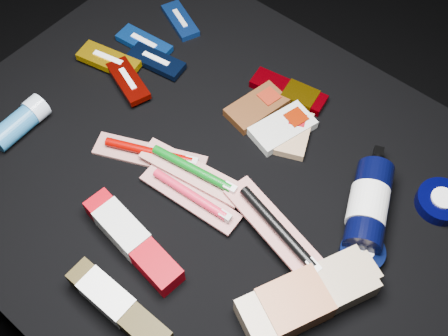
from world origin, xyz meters
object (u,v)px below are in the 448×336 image
Objects in this scene: bodywash_bottle at (305,299)px; deodorant_stick at (21,122)px; lotion_bottle at (369,205)px; toothpaste_carton_red at (129,237)px.

deodorant_stick is at bearing -149.05° from bodywash_bottle.
toothpaste_carton_red is (-0.26, -0.28, -0.01)m from lotion_bottle.
bodywash_bottle is at bearing 3.80° from deodorant_stick.
bodywash_bottle is (0.01, -0.19, -0.01)m from lotion_bottle.
lotion_bottle is 0.97× the size of toothpaste_carton_red.
deodorant_stick is (-0.58, -0.06, -0.00)m from bodywash_bottle.
bodywash_bottle is 0.29m from toothpaste_carton_red.
lotion_bottle reaches higher than toothpaste_carton_red.
bodywash_bottle is at bearing -110.39° from lotion_bottle.
toothpaste_carton_red is at bearing -135.90° from bodywash_bottle.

